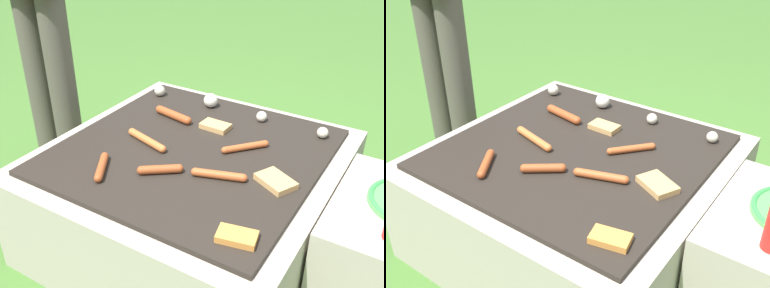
{
  "view_description": "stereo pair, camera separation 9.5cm",
  "coord_description": "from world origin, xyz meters",
  "views": [
    {
      "loc": [
        0.71,
        -1.16,
        1.19
      ],
      "look_at": [
        0.0,
        0.0,
        0.41
      ],
      "focal_mm": 42.0,
      "sensor_mm": 36.0,
      "label": 1
    },
    {
      "loc": [
        0.79,
        -1.11,
        1.19
      ],
      "look_at": [
        0.0,
        0.0,
        0.41
      ],
      "focal_mm": 42.0,
      "sensor_mm": 36.0,
      "label": 2
    }
  ],
  "objects": [
    {
      "name": "grill",
      "position": [
        0.0,
        0.0,
        0.2
      ],
      "size": [
        0.98,
        0.98,
        0.39
      ],
      "color": "#A89E8C",
      "rests_on": "ground_plane"
    },
    {
      "name": "sausage_back_left",
      "position": [
        -0.16,
        -0.05,
        0.41
      ],
      "size": [
        0.2,
        0.07,
        0.03
      ],
      "color": "#B7602D",
      "rests_on": "grill"
    },
    {
      "name": "ground_plane",
      "position": [
        0.0,
        0.0,
        0.0
      ],
      "size": [
        14.0,
        14.0,
        0.0
      ],
      "primitive_type": "plane",
      "color": "#3D6628"
    },
    {
      "name": "sausage_mid_left",
      "position": [
        -0.01,
        -0.18,
        0.41
      ],
      "size": [
        0.13,
        0.1,
        0.03
      ],
      "color": "#93421E",
      "rests_on": "grill"
    },
    {
      "name": "sausage_back_center",
      "position": [
        0.16,
        0.09,
        0.41
      ],
      "size": [
        0.12,
        0.14,
        0.02
      ],
      "color": "#A34C23",
      "rests_on": "grill"
    },
    {
      "name": "mushroom_row",
      "position": [
        -0.06,
        0.33,
        0.42
      ],
      "size": [
        0.77,
        0.07,
        0.06
      ],
      "color": "beige",
      "rests_on": "grill"
    },
    {
      "name": "bread_slice_right",
      "position": [
        0.33,
        -0.05,
        0.4
      ],
      "size": [
        0.14,
        0.13,
        0.02
      ],
      "color": "tan",
      "rests_on": "grill"
    },
    {
      "name": "sausage_front_center",
      "position": [
        -0.19,
        0.17,
        0.41
      ],
      "size": [
        0.18,
        0.06,
        0.03
      ],
      "color": "#93421E",
      "rests_on": "grill"
    },
    {
      "name": "sausage_front_left",
      "position": [
        -0.18,
        -0.27,
        0.41
      ],
      "size": [
        0.1,
        0.14,
        0.03
      ],
      "color": "#93421E",
      "rests_on": "grill"
    },
    {
      "name": "bread_slice_left",
      "position": [
        -0.01,
        0.18,
        0.4
      ],
      "size": [
        0.11,
        0.07,
        0.02
      ],
      "color": "tan",
      "rests_on": "grill"
    },
    {
      "name": "bread_slice_center",
      "position": [
        0.34,
        -0.34,
        0.4
      ],
      "size": [
        0.12,
        0.08,
        0.02
      ],
      "color": "#D18438",
      "rests_on": "grill"
    },
    {
      "name": "sausage_mid_right",
      "position": [
        0.17,
        -0.11,
        0.41
      ],
      "size": [
        0.17,
        0.08,
        0.03
      ],
      "color": "#A34C23",
      "rests_on": "grill"
    }
  ]
}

